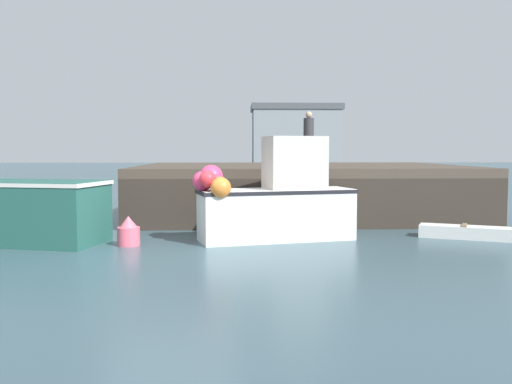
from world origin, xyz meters
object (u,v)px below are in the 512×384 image
fishing_boat_near_right (276,200)px  dockworker (309,138)px  rowboat (464,232)px  fishing_boat_near_left (24,210)px  mooring_buoy_foreground (129,232)px

fishing_boat_near_right → dockworker: (1.47, 5.71, 1.53)m
rowboat → dockworker: 6.74m
fishing_boat_near_right → rowboat: size_ratio=1.81×
fishing_boat_near_left → fishing_boat_near_right: 5.55m
dockworker → mooring_buoy_foreground: (-4.66, -6.34, -2.15)m
fishing_boat_near_right → mooring_buoy_foreground: fishing_boat_near_right is taller
rowboat → dockworker: (-2.89, 5.64, 2.29)m
fishing_boat_near_left → mooring_buoy_foreground: fishing_boat_near_left is taller
rowboat → fishing_boat_near_right: bearing=-179.1°
fishing_boat_near_left → fishing_boat_near_right: (5.54, 0.21, 0.18)m
dockworker → rowboat: bearing=-62.9°
mooring_buoy_foreground → rowboat: bearing=5.3°
rowboat → dockworker: dockworker is taller
mooring_buoy_foreground → fishing_boat_near_right: bearing=11.2°
fishing_boat_near_left → dockworker: size_ratio=2.16×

